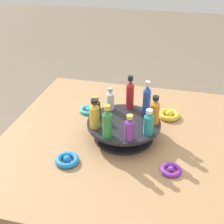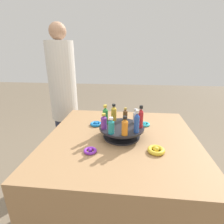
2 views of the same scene
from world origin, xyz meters
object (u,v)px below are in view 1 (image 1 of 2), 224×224
(bottle_brown, at_px, (96,107))
(ribbon_bow_blue, at_px, (67,160))
(bottle_gold, at_px, (94,115))
(ribbon_bow_teal, at_px, (88,110))
(bottle_green, at_px, (107,123))
(ribbon_bow_purple, at_px, (171,170))
(bottle_purple, at_px, (129,128))
(ribbon_bow_gold, at_px, (169,115))
(bottle_red, at_px, (129,94))
(bottle_teal, at_px, (149,123))
(bottle_orange, at_px, (155,111))
(display_stand, at_px, (124,129))
(bottle_blue, at_px, (147,99))
(bottle_clear, at_px, (110,99))

(bottle_brown, distance_m, ribbon_bow_blue, 0.25)
(bottle_gold, xyz_separation_m, ribbon_bow_teal, (0.22, 0.10, -0.12))
(ribbon_bow_blue, bearing_deg, bottle_green, -54.31)
(bottle_brown, height_order, ribbon_bow_teal, bottle_brown)
(ribbon_bow_blue, height_order, ribbon_bow_purple, ribbon_bow_blue)
(bottle_gold, bearing_deg, bottle_green, -128.82)
(bottle_purple, bearing_deg, ribbon_bow_gold, -21.34)
(bottle_red, relative_size, bottle_brown, 1.64)
(bottle_brown, distance_m, ribbon_bow_purple, 0.38)
(bottle_red, bearing_deg, ribbon_bow_blue, 153.14)
(bottle_gold, xyz_separation_m, ribbon_bow_blue, (-0.14, 0.06, -0.12))
(bottle_green, bearing_deg, bottle_gold, 51.18)
(bottle_green, relative_size, ribbon_bow_purple, 1.75)
(bottle_teal, bearing_deg, ribbon_bow_purple, -137.37)
(bottle_orange, xyz_separation_m, ribbon_bow_blue, (-0.22, 0.28, -0.11))
(display_stand, distance_m, ribbon_bow_blue, 0.26)
(bottle_purple, relative_size, ribbon_bow_teal, 1.27)
(bottle_green, bearing_deg, ribbon_bow_blue, 125.69)
(bottle_purple, distance_m, bottle_teal, 0.08)
(bottle_purple, bearing_deg, bottle_gold, 71.18)
(bottle_red, distance_m, ribbon_bow_purple, 0.37)
(ribbon_bow_purple, bearing_deg, bottle_green, 77.55)
(bottle_gold, distance_m, ribbon_bow_teal, 0.27)
(bottle_teal, bearing_deg, bottle_green, 111.18)
(display_stand, bearing_deg, ribbon_bow_teal, 50.89)
(bottle_green, height_order, ribbon_bow_blue, bottle_green)
(bottle_blue, relative_size, ribbon_bow_purple, 1.91)
(bottle_clear, height_order, ribbon_bow_teal, bottle_clear)
(bottle_red, relative_size, ribbon_bow_blue, 1.67)
(bottle_purple, height_order, ribbon_bow_gold, bottle_purple)
(display_stand, distance_m, bottle_purple, 0.14)
(bottle_orange, distance_m, ribbon_bow_teal, 0.36)
(ribbon_bow_teal, bearing_deg, bottle_gold, -155.74)
(ribbon_bow_teal, bearing_deg, bottle_clear, -121.30)
(display_stand, xyz_separation_m, ribbon_bow_purple, (-0.16, -0.20, -0.03))
(display_stand, distance_m, bottle_red, 0.15)
(bottle_gold, relative_size, ribbon_bow_purple, 1.60)
(bottle_clear, relative_size, bottle_green, 0.75)
(bottle_green, xyz_separation_m, ribbon_bow_purple, (-0.05, -0.24, -0.12))
(bottle_teal, bearing_deg, bottle_orange, -8.82)
(bottle_orange, distance_m, bottle_clear, 0.20)
(display_stand, distance_m, bottle_brown, 0.14)
(bottle_brown, bearing_deg, ribbon_bow_teal, 30.42)
(bottle_clear, distance_m, ribbon_bow_blue, 0.32)
(bottle_blue, relative_size, ribbon_bow_teal, 1.79)
(bottle_blue, bearing_deg, bottle_purple, 171.18)
(bottle_orange, relative_size, bottle_brown, 1.31)
(ribbon_bow_gold, bearing_deg, bottle_gold, 134.79)
(bottle_purple, xyz_separation_m, bottle_red, (0.22, 0.04, 0.02))
(bottle_teal, bearing_deg, ribbon_bow_gold, -13.32)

